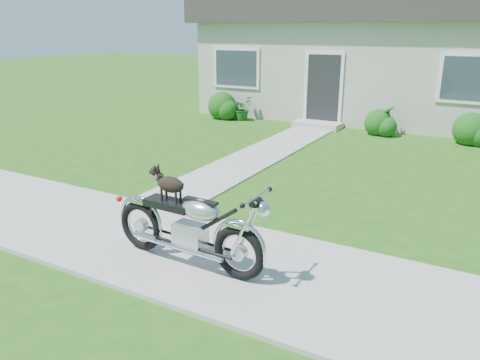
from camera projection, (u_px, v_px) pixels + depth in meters
name	position (u px, v px, depth m)	size (l,w,h in m)	color
ground	(195.00, 253.00, 6.17)	(80.00, 80.00, 0.00)	#235114
sidewalk	(195.00, 252.00, 6.16)	(24.00, 2.20, 0.04)	#9E9B93
walkway	(263.00, 154.00, 11.01)	(1.20, 8.00, 0.03)	#9E9B93
house	(399.00, 50.00, 15.45)	(12.60, 7.03, 4.50)	beige
shrub_row	(404.00, 123.00, 12.63)	(10.72, 0.99, 0.99)	#184D14
potted_plant_left	(242.00, 108.00, 15.03)	(0.68, 0.59, 0.76)	#144F1B
potted_plant_right	(388.00, 121.00, 12.87)	(0.45, 0.45, 0.81)	#1F5F1A
motorcycle_with_dog	(189.00, 225.00, 5.65)	(2.22, 0.60, 1.18)	black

